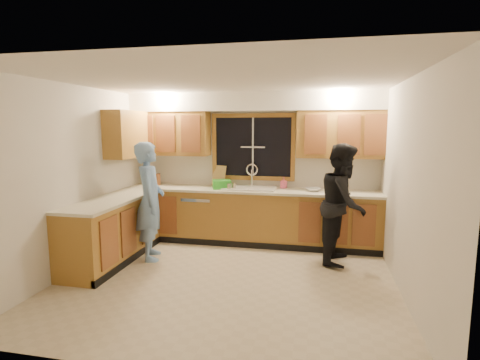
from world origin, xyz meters
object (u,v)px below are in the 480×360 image
Objects in this scene: stove at (89,242)px; soap_bottle at (284,183)px; woman at (343,204)px; bowl at (313,189)px; man at (150,201)px; dishwasher at (201,216)px; sink at (250,192)px; dish_crate at (222,184)px; knife_block at (157,179)px.

soap_bottle reaches higher than stove.
woman is (3.27, 1.20, 0.41)m from stove.
woman is 0.76m from bowl.
soap_bottle is (-0.92, 0.81, 0.15)m from woman.
stove is at bearing 125.26° from man.
soap_bottle is 0.53m from bowl.
soap_bottle reaches higher than dishwasher.
dish_crate is at bearing -175.45° from sink.
man is at bearing -113.55° from dishwasher.
dishwasher is at bearing 85.91° from woman.
soap_bottle is at bearing 59.16° from woman.
knife_block is at bearing 177.52° from sink.
woman is (2.76, 0.42, -0.01)m from man.
sink is 0.60m from soap_bottle.
dish_crate is 1.51m from bowl.
woman is at bearing -41.44° from soap_bottle.
stove is 3.50m from woman.
sink is 2.89× the size of dish_crate.
bowl reaches higher than dishwasher.
woman is 1.24m from soap_bottle.
sink reaches higher than knife_block.
knife_block is at bearing 173.99° from dishwasher.
dish_crate is (-0.47, -0.04, 0.12)m from sink.
dish_crate is at bearing 83.82° from woman.
dish_crate is (-1.94, 0.58, 0.13)m from woman.
bowl reaches higher than stove.
dish_crate is (0.82, 1.00, 0.12)m from man.
dishwasher is 1.21m from man.
bowl is at bearing 1.05° from dish_crate.
man is 2.22m from soap_bottle.
man reaches higher than knife_block.
man is 2.55m from bowl.
sink is at bearing 45.39° from stove.
man reaches higher than soap_bottle.
sink is at bearing -24.33° from knife_block.
dish_crate is at bearing -178.95° from bowl.
man reaches higher than bowl.
bowl is at bearing -88.21° from man.
bowl is (0.49, -0.20, -0.06)m from soap_bottle.
stove is at bearing -126.60° from dish_crate.
stove is at bearing -115.38° from knife_block.
man is at bearing -146.19° from soap_bottle.
woman reaches higher than knife_block.
man is (-1.30, -1.04, 0.00)m from sink.
bowl is at bearing 0.14° from dishwasher.
stove is (-1.80, -1.82, -0.41)m from sink.
dish_crate is (1.21, -0.11, -0.03)m from knife_block.
dishwasher is 2.04m from stove.
woman reaches higher than dishwasher.
knife_block is at bearing -176.93° from soap_bottle.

